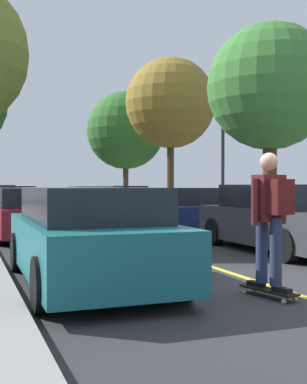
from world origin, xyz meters
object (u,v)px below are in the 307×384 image
Objects in this scene: parked_car_right_farthest at (85,199)px; skateboarder at (271,212)px; parked_car_left_near at (29,213)px; parked_car_left_far at (9,204)px; parked_car_right_nearest at (281,218)px; streetlamp at (223,140)px; street_tree_right_near at (171,103)px; street_tree_right_far at (126,130)px; parked_car_left_nearest at (88,236)px; street_tree_right_nearest at (270,88)px; parked_car_right_far at (121,202)px; parked_car_right_near at (176,208)px; skateboard at (269,290)px.

skateboarder reaches higher than parked_car_right_farthest.
parked_car_left_near is at bearing 103.24° from skateboarder.
parked_car_left_far reaches higher than parked_car_left_near.
parked_car_right_nearest is 6.43m from streetlamp.
street_tree_right_near is 1.05× the size of street_tree_right_far.
skateboarder is at bearing -40.50° from parked_car_left_nearest.
street_tree_right_far is at bearing 83.40° from parked_car_right_nearest.
street_tree_right_far reaches higher than parked_car_left_near.
parked_car_right_farthest is 9.01m from street_tree_right_near.
street_tree_right_nearest is 0.89× the size of street_tree_right_near.
parked_car_left_near is 14.74m from street_tree_right_far.
street_tree_right_near is 5.44m from streetlamp.
street_tree_right_near is (1.99, -0.83, 4.26)m from parked_car_right_far.
parked_car_left_far is 0.65× the size of street_tree_right_near.
parked_car_left_nearest is 9.07m from parked_car_right_near.
street_tree_right_near reaches higher than parked_car_left_far.
street_tree_right_far is at bearing 90.00° from street_tree_right_near.
parked_car_right_far is 0.71× the size of street_tree_right_nearest.
parked_car_right_nearest is at bearing -120.48° from street_tree_right_nearest.
parked_car_left_near is at bearing -123.91° from parked_car_right_far.
street_tree_right_near is 15.79m from skateboarder.
parked_car_left_far is 0.69× the size of street_tree_right_far.
street_tree_right_near is (6.74, 6.24, 4.28)m from parked_car_left_near.
streetlamp is at bearing -82.17° from parked_car_right_farthest.
streetlamp reaches higher than skateboarder.
parked_car_right_near is at bearing -99.82° from street_tree_right_far.
parked_car_right_nearest is at bearing -106.86° from streetlamp.
street_tree_right_far is (1.98, -1.36, 3.77)m from parked_car_right_farthest.
parked_car_right_far is 4.77m from street_tree_right_near.
street_tree_right_nearest is (1.98, -15.13, 3.62)m from parked_car_right_farthest.
parked_car_right_far is 9.24m from street_tree_right_nearest.
parked_car_right_far is 1.06× the size of parked_car_right_farthest.
parked_car_right_nearest is 0.72× the size of street_tree_right_nearest.
parked_car_left_far is 1.03× the size of parked_car_right_far.
streetlamp is (1.75, 5.78, 2.23)m from parked_car_right_nearest.
street_tree_right_near reaches higher than street_tree_right_nearest.
parked_car_right_nearest is 0.98× the size of parked_car_right_near.
street_tree_right_far is 1.33× the size of streetlamp.
parked_car_left_nearest and parked_car_left_far have the same top height.
parked_car_right_near reaches higher than skateboard.
parked_car_right_nearest is at bearing 23.35° from parked_car_left_nearest.
parked_car_left_nearest is at bearing -121.56° from parked_car_right_near.
street_tree_right_nearest reaches higher than skateboard.
parked_car_left_near is at bearing -169.68° from streetlamp.
street_tree_right_far is at bearing 80.18° from parked_car_right_near.
skateboarder reaches higher than parked_car_right_near.
parked_car_right_farthest is at bearing 58.10° from parked_car_left_far.
parked_car_right_nearest is at bearing -66.41° from parked_car_left_far.
parked_car_right_near is at bearing -176.93° from streetlamp.
parked_car_right_farthest reaches higher than parked_car_right_near.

